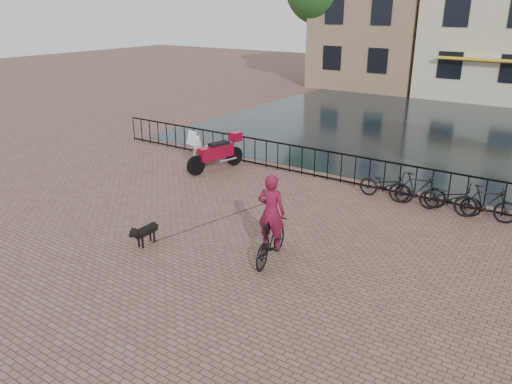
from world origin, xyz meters
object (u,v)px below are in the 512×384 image
Objects in this scene: dog at (146,233)px; scooter at (205,148)px; cyclist at (271,224)px; motorcycle at (215,148)px.

scooter is (-3.19, 6.05, 0.32)m from dog.
cyclist is at bearing -48.04° from scooter.
cyclist is 2.77× the size of dog.
cyclist is 1.05× the size of motorcycle.
cyclist is 7.97m from scooter.
motorcycle is at bearing -51.71° from cyclist.
dog is 6.85m from scooter.
dog is 0.38× the size of motorcycle.
scooter reaches higher than dog.
scooter is (-6.19, 5.00, -0.32)m from cyclist.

